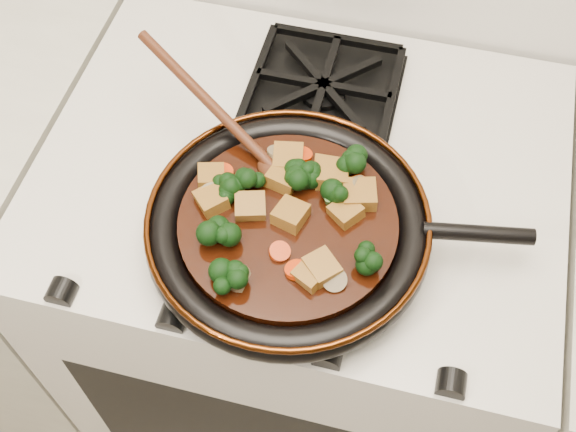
# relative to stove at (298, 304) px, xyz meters

# --- Properties ---
(stove) EXTENTS (0.76, 0.60, 0.90)m
(stove) POSITION_rel_stove_xyz_m (0.00, 0.00, 0.00)
(stove) COLOR beige
(stove) RESTS_ON ground
(burner_grate_front) EXTENTS (0.23, 0.23, 0.03)m
(burner_grate_front) POSITION_rel_stove_xyz_m (0.00, -0.14, 0.46)
(burner_grate_front) COLOR black
(burner_grate_front) RESTS_ON stove
(burner_grate_back) EXTENTS (0.23, 0.23, 0.03)m
(burner_grate_back) POSITION_rel_stove_xyz_m (0.00, 0.14, 0.46)
(burner_grate_back) COLOR black
(burner_grate_back) RESTS_ON stove
(skillet) EXTENTS (0.49, 0.37, 0.05)m
(skillet) POSITION_rel_stove_xyz_m (0.02, -0.14, 0.49)
(skillet) COLOR black
(skillet) RESTS_ON burner_grate_front
(braising_sauce) EXTENTS (0.28, 0.28, 0.02)m
(braising_sauce) POSITION_rel_stove_xyz_m (0.01, -0.14, 0.50)
(braising_sauce) COLOR black
(braising_sauce) RESTS_ON skillet
(tofu_cube_0) EXTENTS (0.05, 0.05, 0.03)m
(tofu_cube_0) POSITION_rel_stove_xyz_m (-0.10, -0.10, 0.52)
(tofu_cube_0) COLOR brown
(tofu_cube_0) RESTS_ON braising_sauce
(tofu_cube_1) EXTENTS (0.05, 0.05, 0.03)m
(tofu_cube_1) POSITION_rel_stove_xyz_m (-0.04, -0.13, 0.52)
(tofu_cube_1) COLOR brown
(tofu_cube_1) RESTS_ON braising_sauce
(tofu_cube_2) EXTENTS (0.05, 0.05, 0.02)m
(tofu_cube_2) POSITION_rel_stove_xyz_m (-0.01, -0.05, 0.52)
(tofu_cube_2) COLOR brown
(tofu_cube_2) RESTS_ON braising_sauce
(tofu_cube_3) EXTENTS (0.05, 0.05, 0.02)m
(tofu_cube_3) POSITION_rel_stove_xyz_m (0.06, -0.21, 0.52)
(tofu_cube_3) COLOR brown
(tofu_cube_3) RESTS_ON braising_sauce
(tofu_cube_4) EXTENTS (0.05, 0.05, 0.02)m
(tofu_cube_4) POSITION_rel_stove_xyz_m (0.07, -0.20, 0.52)
(tofu_cube_4) COLOR brown
(tofu_cube_4) RESTS_ON braising_sauce
(tofu_cube_5) EXTENTS (0.05, 0.05, 0.03)m
(tofu_cube_5) POSITION_rel_stove_xyz_m (0.02, -0.13, 0.52)
(tofu_cube_5) COLOR brown
(tofu_cube_5) RESTS_ON braising_sauce
(tofu_cube_6) EXTENTS (0.05, 0.05, 0.03)m
(tofu_cube_6) POSITION_rel_stove_xyz_m (-0.01, -0.08, 0.52)
(tofu_cube_6) COLOR brown
(tofu_cube_6) RESTS_ON braising_sauce
(tofu_cube_7) EXTENTS (0.04, 0.04, 0.03)m
(tofu_cube_7) POSITION_rel_stove_xyz_m (0.04, -0.05, 0.52)
(tofu_cube_7) COLOR brown
(tofu_cube_7) RESTS_ON braising_sauce
(tofu_cube_8) EXTENTS (0.05, 0.05, 0.02)m
(tofu_cube_8) POSITION_rel_stove_xyz_m (0.08, -0.11, 0.52)
(tofu_cube_8) COLOR brown
(tofu_cube_8) RESTS_ON braising_sauce
(tofu_cube_9) EXTENTS (0.05, 0.05, 0.03)m
(tofu_cube_9) POSITION_rel_stove_xyz_m (-0.09, -0.13, 0.52)
(tofu_cube_9) COLOR brown
(tofu_cube_9) RESTS_ON braising_sauce
(tofu_cube_10) EXTENTS (0.05, 0.05, 0.03)m
(tofu_cube_10) POSITION_rel_stove_xyz_m (0.10, -0.08, 0.52)
(tofu_cube_10) COLOR brown
(tofu_cube_10) RESTS_ON braising_sauce
(tofu_cube_11) EXTENTS (0.05, 0.05, 0.03)m
(tofu_cube_11) POSITION_rel_stove_xyz_m (0.05, -0.06, 0.52)
(tofu_cube_11) COLOR brown
(tofu_cube_11) RESTS_ON braising_sauce
(broccoli_floret_0) EXTENTS (0.09, 0.09, 0.08)m
(broccoli_floret_0) POSITION_rel_stove_xyz_m (0.02, -0.07, 0.52)
(broccoli_floret_0) COLOR black
(broccoli_floret_0) RESTS_ON braising_sauce
(broccoli_floret_1) EXTENTS (0.08, 0.08, 0.05)m
(broccoli_floret_1) POSITION_rel_stove_xyz_m (-0.07, -0.12, 0.52)
(broccoli_floret_1) COLOR black
(broccoli_floret_1) RESTS_ON braising_sauce
(broccoli_floret_2) EXTENTS (0.09, 0.09, 0.06)m
(broccoli_floret_2) POSITION_rel_stove_xyz_m (-0.03, -0.24, 0.52)
(broccoli_floret_2) COLOR black
(broccoli_floret_2) RESTS_ON braising_sauce
(broccoli_floret_3) EXTENTS (0.08, 0.08, 0.05)m
(broccoli_floret_3) POSITION_rel_stove_xyz_m (0.02, -0.07, 0.52)
(broccoli_floret_3) COLOR black
(broccoli_floret_3) RESTS_ON braising_sauce
(broccoli_floret_4) EXTENTS (0.08, 0.09, 0.07)m
(broccoli_floret_4) POSITION_rel_stove_xyz_m (0.12, -0.17, 0.52)
(broccoli_floret_4) COLOR black
(broccoli_floret_4) RESTS_ON braising_sauce
(broccoli_floret_5) EXTENTS (0.09, 0.09, 0.07)m
(broccoli_floret_5) POSITION_rel_stove_xyz_m (-0.06, -0.18, 0.52)
(broccoli_floret_5) COLOR black
(broccoli_floret_5) RESTS_ON braising_sauce
(broccoli_floret_6) EXTENTS (0.09, 0.09, 0.08)m
(broccoli_floret_6) POSITION_rel_stove_xyz_m (0.06, -0.10, 0.52)
(broccoli_floret_6) COLOR black
(broccoli_floret_6) RESTS_ON braising_sauce
(broccoli_floret_7) EXTENTS (0.07, 0.06, 0.06)m
(broccoli_floret_7) POSITION_rel_stove_xyz_m (-0.04, -0.09, 0.52)
(broccoli_floret_7) COLOR black
(broccoli_floret_7) RESTS_ON braising_sauce
(broccoli_floret_8) EXTENTS (0.09, 0.09, 0.07)m
(broccoli_floret_8) POSITION_rel_stove_xyz_m (0.08, -0.04, 0.52)
(broccoli_floret_8) COLOR black
(broccoli_floret_8) RESTS_ON braising_sauce
(carrot_coin_0) EXTENTS (0.03, 0.03, 0.01)m
(carrot_coin_0) POSITION_rel_stove_xyz_m (-0.09, -0.09, 0.51)
(carrot_coin_0) COLOR #C02C05
(carrot_coin_0) RESTS_ON braising_sauce
(carrot_coin_1) EXTENTS (0.03, 0.03, 0.02)m
(carrot_coin_1) POSITION_rel_stove_xyz_m (0.02, -0.19, 0.51)
(carrot_coin_1) COLOR #C02C05
(carrot_coin_1) RESTS_ON braising_sauce
(carrot_coin_2) EXTENTS (0.03, 0.03, 0.02)m
(carrot_coin_2) POSITION_rel_stove_xyz_m (0.04, -0.21, 0.51)
(carrot_coin_2) COLOR #C02C05
(carrot_coin_2) RESTS_ON braising_sauce
(carrot_coin_3) EXTENTS (0.03, 0.03, 0.02)m
(carrot_coin_3) POSITION_rel_stove_xyz_m (0.01, -0.03, 0.51)
(carrot_coin_3) COLOR #C02C05
(carrot_coin_3) RESTS_ON braising_sauce
(carrot_coin_4) EXTENTS (0.03, 0.03, 0.02)m
(carrot_coin_4) POSITION_rel_stove_xyz_m (0.09, -0.06, 0.51)
(carrot_coin_4) COLOR #C02C05
(carrot_coin_4) RESTS_ON braising_sauce
(mushroom_slice_0) EXTENTS (0.03, 0.04, 0.03)m
(mushroom_slice_0) POSITION_rel_stove_xyz_m (0.09, -0.07, 0.52)
(mushroom_slice_0) COLOR brown
(mushroom_slice_0) RESTS_ON braising_sauce
(mushroom_slice_1) EXTENTS (0.04, 0.04, 0.02)m
(mushroom_slice_1) POSITION_rel_stove_xyz_m (-0.09, -0.13, 0.52)
(mushroom_slice_1) COLOR brown
(mushroom_slice_1) RESTS_ON braising_sauce
(mushroom_slice_2) EXTENTS (0.03, 0.04, 0.03)m
(mushroom_slice_2) POSITION_rel_stove_xyz_m (-0.02, -0.23, 0.52)
(mushroom_slice_2) COLOR brown
(mushroom_slice_2) RESTS_ON braising_sauce
(mushroom_slice_3) EXTENTS (0.04, 0.04, 0.02)m
(mushroom_slice_3) POSITION_rel_stove_xyz_m (-0.02, -0.04, 0.52)
(mushroom_slice_3) COLOR brown
(mushroom_slice_3) RESTS_ON braising_sauce
(mushroom_slice_4) EXTENTS (0.04, 0.04, 0.02)m
(mushroom_slice_4) POSITION_rel_stove_xyz_m (0.09, -0.21, 0.52)
(mushroom_slice_4) COLOR brown
(mushroom_slice_4) RESTS_ON braising_sauce
(wooden_spoon) EXTENTS (0.16, 0.11, 0.27)m
(wooden_spoon) POSITION_rel_stove_xyz_m (-0.09, -0.03, 0.54)
(wooden_spoon) COLOR #431D0E
(wooden_spoon) RESTS_ON braising_sauce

